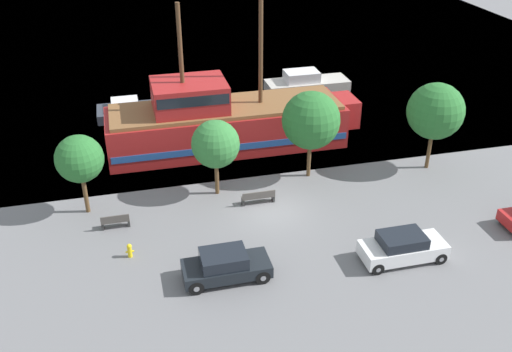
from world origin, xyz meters
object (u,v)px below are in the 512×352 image
moored_boat_dockside (130,110)px  bench_promenade_west (115,221)px  parked_car_curb_front (403,247)px  moored_boat_outer (306,83)px  pirate_ship (224,122)px  parked_car_curb_mid (226,266)px  bench_promenade_east (258,197)px  fire_hydrant (130,250)px

moored_boat_dockside → bench_promenade_west: size_ratio=3.34×
parked_car_curb_front → bench_promenade_west: bearing=155.5°
moored_boat_outer → moored_boat_dockside: bearing=-172.2°
moored_boat_dockside → parked_car_curb_front: bearing=-60.5°
moored_boat_outer → parked_car_curb_front: size_ratio=1.67×
pirate_ship → parked_car_curb_mid: pirate_ship is taller
bench_promenade_east → fire_hydrant: bearing=-156.1°
pirate_ship → bench_promenade_west: pirate_ship is taller
parked_car_curb_mid → bench_promenade_west: parked_car_curb_mid is taller
bench_promenade_east → bench_promenade_west: (-8.07, -0.54, -0.02)m
pirate_ship → parked_car_curb_mid: bearing=-101.0°
bench_promenade_west → parked_car_curb_mid: bearing=-48.4°
moored_boat_dockside → parked_car_curb_mid: bearing=-80.8°
fire_hydrant → pirate_ship: bearing=57.7°
bench_promenade_east → pirate_ship: bearing=93.1°
parked_car_curb_front → bench_promenade_east: 8.81m
moored_boat_outer → parked_car_curb_mid: bearing=-116.8°
parked_car_curb_mid → fire_hydrant: parked_car_curb_mid is taller
moored_boat_dockside → fire_hydrant: size_ratio=6.56×
parked_car_curb_front → bench_promenade_west: 15.05m
parked_car_curb_mid → bench_promenade_east: (3.14, 6.09, -0.29)m
moored_boat_outer → pirate_ship: bearing=-134.9°
moored_boat_outer → fire_hydrant: (-15.87, -20.02, -0.24)m
bench_promenade_east → bench_promenade_west: same height
bench_promenade_west → bench_promenade_east: bearing=3.8°
moored_boat_outer → bench_promenade_east: size_ratio=3.66×
moored_boat_dockside → moored_boat_outer: 15.05m
pirate_ship → moored_boat_outer: (8.82, 8.87, -1.18)m
parked_car_curb_front → bench_promenade_west: (-13.69, 6.25, -0.31)m
moored_boat_outer → bench_promenade_east: 18.71m
moored_boat_outer → fire_hydrant: size_ratio=9.21×
moored_boat_dockside → moored_boat_outer: size_ratio=0.71×
bench_promenade_west → parked_car_curb_front: bearing=-24.5°
parked_car_curb_mid → bench_promenade_east: 6.85m
parked_car_curb_mid → bench_promenade_west: size_ratio=2.75×
moored_boat_outer → bench_promenade_east: moored_boat_outer is taller
moored_boat_dockside → parked_car_curb_mid: parked_car_curb_mid is taller
moored_boat_dockside → parked_car_curb_front: 24.65m
parked_car_curb_mid → moored_boat_dockside: bearing=99.2°
pirate_ship → bench_promenade_east: pirate_ship is taller
moored_boat_dockside → bench_promenade_east: 16.05m
pirate_ship → moored_boat_dockside: size_ratio=3.44×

